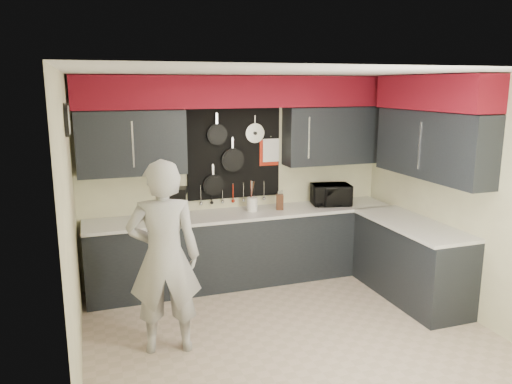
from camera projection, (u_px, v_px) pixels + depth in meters
name	position (u px, v px, depth m)	size (l,w,h in m)	color
ground	(288.00, 332.00, 5.11)	(4.00, 4.00, 0.00)	#C2AC97
back_wall_assembly	(241.00, 124.00, 6.17)	(4.00, 0.36, 2.60)	beige
right_wall_assembly	(436.00, 135.00, 5.53)	(0.36, 3.50, 2.60)	beige
left_wall_assembly	(72.00, 224.00, 4.21)	(0.05, 3.50, 2.60)	beige
base_cabinets	(290.00, 251.00, 6.21)	(3.95, 2.20, 0.92)	black
microwave	(331.00, 195.00, 6.61)	(0.50, 0.34, 0.28)	black
knife_block	(280.00, 202.00, 6.36)	(0.09, 0.09, 0.20)	#361F11
utensil_crock	(252.00, 204.00, 6.30)	(0.14, 0.14, 0.17)	white
coffee_maker	(178.00, 202.00, 5.99)	(0.27, 0.30, 0.36)	black
person	(164.00, 258.00, 4.60)	(0.67, 0.44, 1.84)	#B6B6B3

